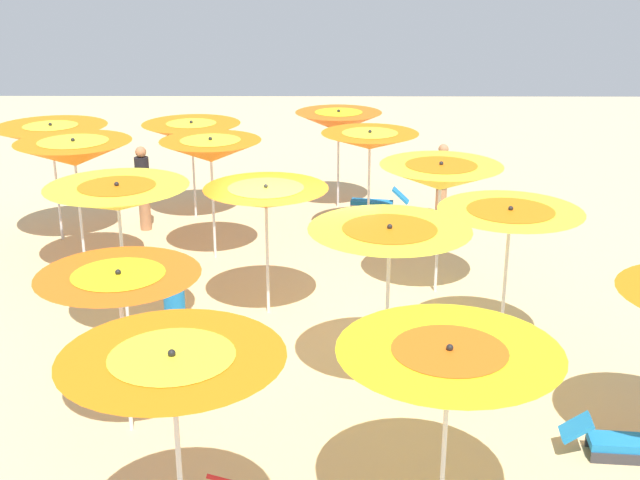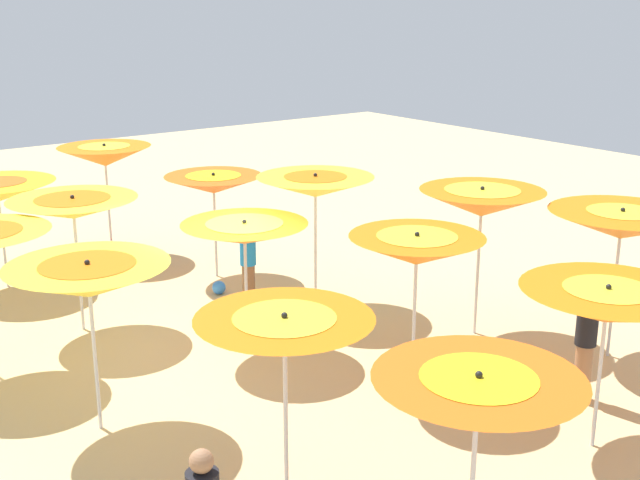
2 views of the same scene
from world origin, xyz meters
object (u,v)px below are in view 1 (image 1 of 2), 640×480
Objects in this scene: beach_umbrella_13 at (74,153)px; beach_umbrella_5 at (449,368)px; beach_ball at (184,383)px; lounger_1 at (621,442)px; beachgoer_2 at (175,312)px; beach_umbrella_6 at (389,241)px; beach_umbrella_14 at (51,136)px; beach_umbrella_1 at (510,220)px; beach_umbrella_12 at (118,198)px; beach_umbrella_2 at (441,177)px; beach_umbrella_10 at (173,377)px; lounger_0 at (376,203)px; beach_umbrella_7 at (266,197)px; beach_umbrella_4 at (339,121)px; beach_umbrella_11 at (119,288)px; beachgoer_1 at (143,186)px; beachgoer_0 at (442,181)px; beach_umbrella_9 at (192,133)px; beach_umbrella_8 at (211,151)px; beach_umbrella_3 at (370,141)px.

beach_umbrella_5 is at bearing -142.00° from beach_umbrella_13.
beach_ball is at bearing -149.76° from beach_umbrella_13.
lounger_1 is 6.13m from beachgoer_2.
beach_umbrella_14 is at bearing 45.78° from beach_umbrella_6.
beach_umbrella_12 is (0.57, 5.63, 0.15)m from beach_umbrella_1.
beach_umbrella_1 is 4.91m from beachgoer_2.
beach_umbrella_2 is 5.08m from beachgoer_2.
beach_umbrella_10 is 5.68m from lounger_1.
lounger_0 is (11.13, 0.03, -1.74)m from beach_umbrella_5.
beach_umbrella_1 reaches higher than beach_umbrella_5.
beach_umbrella_4 is at bearing -11.73° from beach_umbrella_7.
beach_umbrella_13 reaches higher than lounger_0.
beach_umbrella_11 is 2.68m from beach_umbrella_12.
beach_umbrella_6 is 1.46× the size of beachgoer_2.
beachgoer_1 is at bearing 27.24° from beach_umbrella_5.
beach_ball is (1.50, 5.45, -0.06)m from lounger_1.
beachgoer_0 is at bearing -35.70° from beach_umbrella_7.
beachgoer_1 reaches higher than lounger_1.
beach_umbrella_1 is 1.07× the size of beach_umbrella_9.
beachgoer_0 is (10.34, -1.34, -1.02)m from beach_umbrella_5.
beach_umbrella_11 is (1.95, 3.63, 0.00)m from beach_umbrella_5.
beach_umbrella_8 reaches higher than beach_umbrella_1.
beach_umbrella_14 reaches higher than beachgoer_0.
beach_umbrella_4 is at bearing -9.84° from lounger_0.
lounger_1 is at bearing -120.94° from beach_umbrella_6.
beach_umbrella_13 is (0.77, 6.38, 0.21)m from beach_umbrella_2.
beach_umbrella_14 is at bearing 22.71° from beach_umbrella_11.
beach_umbrella_2 reaches higher than beach_umbrella_4.
beach_umbrella_8 is at bearing 22.40° from beach_umbrella_5.
beach_umbrella_8 is 0.98× the size of beach_umbrella_14.
beach_umbrella_1 is at bearing 14.08° from beachgoer_2.
beach_umbrella_12 is at bearing 178.65° from beach_umbrella_9.
beach_umbrella_5 is 4.12m from beach_umbrella_11.
beach_umbrella_7 is 6.29m from beach_umbrella_10.
beach_umbrella_14 is 2.12m from beachgoer_1.
beach_umbrella_5 is at bearing 55.30° from beachgoer_0.
beach_umbrella_1 is 1.43× the size of beachgoer_2.
beach_umbrella_7 is 2.85m from beach_umbrella_8.
beachgoer_0 is (4.83, -3.47, -1.08)m from beach_umbrella_7.
beach_umbrella_4 is 6.08m from beach_umbrella_7.
beach_umbrella_9 is 11.38m from lounger_1.
beach_umbrella_10 is (-8.85, -0.82, 0.10)m from beach_umbrella_8.
beach_umbrella_4 is at bearing -14.58° from beach_ball.
beach_umbrella_7 is at bearing 35.35° from beach_umbrella_6.
beach_umbrella_14 is at bearing 91.10° from beach_umbrella_3.
beach_umbrella_13 is at bearing 133.39° from beachgoer_2.
beach_umbrella_4 is at bearing -16.04° from beach_umbrella_11.
beach_umbrella_9 is 1.01× the size of beach_umbrella_11.
beachgoer_1 reaches higher than lounger_0.
beach_umbrella_7 reaches higher than lounger_1.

